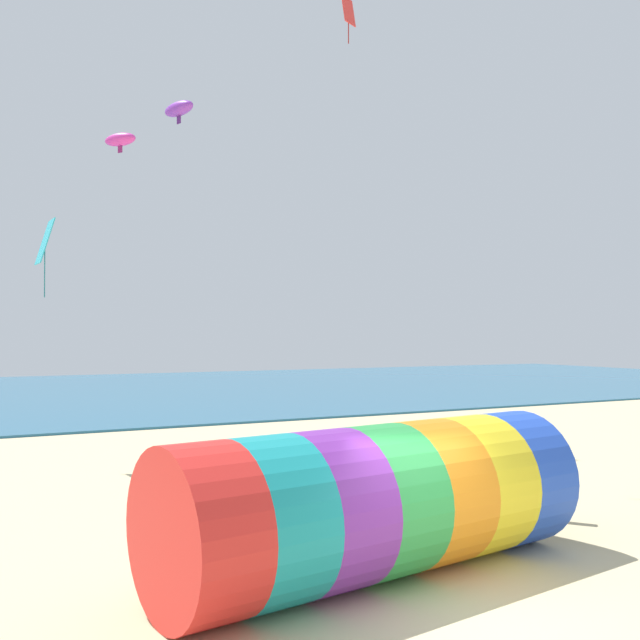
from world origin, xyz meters
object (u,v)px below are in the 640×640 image
object	(u,v)px
kite_purple_parafoil	(179,109)
giant_inflatable_tube	(377,501)
kite_magenta_parafoil	(120,140)
kite_cyan_diamond	(45,242)
kite_red_diamond	(348,12)
kite_handler	(547,482)

from	to	relation	value
kite_purple_parafoil	giant_inflatable_tube	bearing A→B (deg)	-87.05
kite_magenta_parafoil	giant_inflatable_tube	bearing A→B (deg)	-81.25
giant_inflatable_tube	kite_cyan_diamond	distance (m)	14.44
kite_red_diamond	kite_magenta_parafoil	distance (m)	7.67
kite_handler	kite_red_diamond	size ratio (longest dim) A/B	1.19
kite_red_diamond	kite_cyan_diamond	bearing A→B (deg)	146.29
giant_inflatable_tube	kite_handler	size ratio (longest dim) A/B	4.86
giant_inflatable_tube	kite_red_diamond	world-z (taller)	kite_red_diamond
kite_purple_parafoil	kite_magenta_parafoil	xyz separation A→B (m)	(-1.28, 1.77, -0.61)
giant_inflatable_tube	kite_handler	xyz separation A→B (m)	(5.01, 1.34, -0.42)
kite_cyan_diamond	kite_handler	bearing A→B (deg)	-52.66
kite_purple_parafoil	kite_handler	bearing A→B (deg)	-57.19
kite_purple_parafoil	kite_red_diamond	xyz separation A→B (m)	(4.35, -2.13, 2.83)
kite_handler	kite_purple_parafoil	size ratio (longest dim) A/B	1.20
kite_red_diamond	kite_magenta_parafoil	xyz separation A→B (m)	(-5.63, 3.90, -3.44)
kite_red_diamond	kite_magenta_parafoil	world-z (taller)	kite_red_diamond
kite_purple_parafoil	kite_magenta_parafoil	size ratio (longest dim) A/B	1.08
kite_magenta_parafoil	kite_purple_parafoil	bearing A→B (deg)	-54.03
kite_cyan_diamond	kite_magenta_parafoil	distance (m)	3.82
kite_handler	giant_inflatable_tube	bearing A→B (deg)	-165.06
kite_cyan_diamond	kite_magenta_parafoil	world-z (taller)	kite_magenta_parafoil
kite_cyan_diamond	giant_inflatable_tube	bearing A→B (deg)	-73.65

